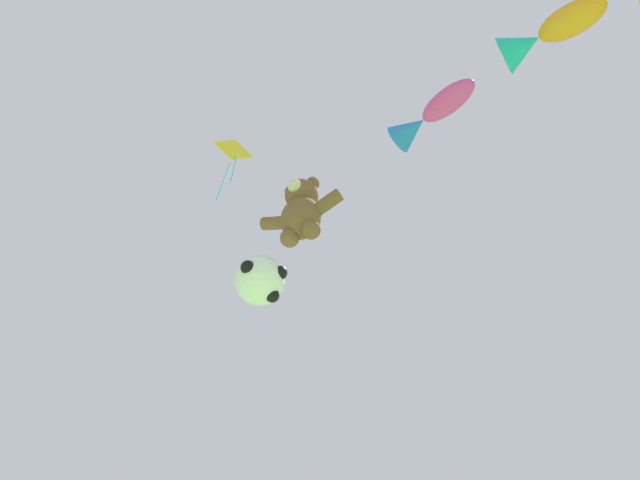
{
  "coord_description": "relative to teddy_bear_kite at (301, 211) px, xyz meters",
  "views": [
    {
      "loc": [
        2.2,
        -1.81,
        0.82
      ],
      "look_at": [
        -0.59,
        3.91,
        8.33
      ],
      "focal_mm": 35.0,
      "sensor_mm": 36.0,
      "label": 1
    }
  ],
  "objects": [
    {
      "name": "soccer_ball_kite",
      "position": [
        -0.63,
        -0.14,
        -1.65
      ],
      "size": [
        0.91,
        0.9,
        0.83
      ],
      "color": "white"
    },
    {
      "name": "fish_kite_magenta",
      "position": [
        2.54,
        0.8,
        2.77
      ],
      "size": [
        2.07,
        1.18,
        0.68
      ],
      "color": "#E53F9E"
    },
    {
      "name": "diamond_kite",
      "position": [
        -2.36,
        0.63,
        4.39
      ],
      "size": [
        0.71,
        0.85,
        2.66
      ],
      "color": "yellow"
    },
    {
      "name": "teddy_bear_kite",
      "position": [
        0.0,
        0.0,
        0.0
      ],
      "size": [
        1.65,
        0.72,
        1.67
      ],
      "color": "brown"
    },
    {
      "name": "fish_kite_tangerine",
      "position": [
        5.23,
        0.34,
        3.2
      ],
      "size": [
        2.18,
        0.96,
        0.82
      ],
      "color": "orange"
    }
  ]
}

